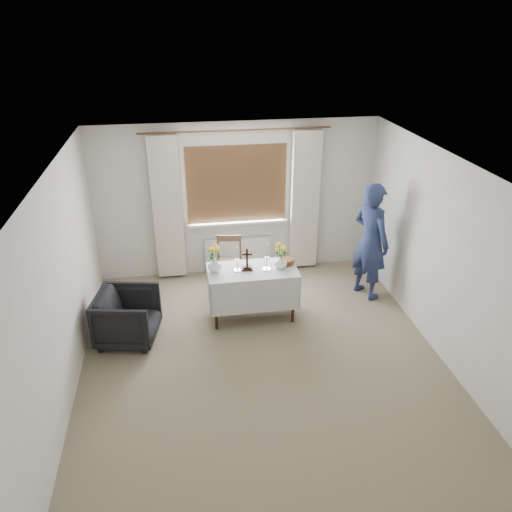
{
  "coord_description": "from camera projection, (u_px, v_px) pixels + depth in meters",
  "views": [
    {
      "loc": [
        -0.9,
        -4.99,
        4.0
      ],
      "look_at": [
        0.04,
        0.83,
        1.07
      ],
      "focal_mm": 35.0,
      "sensor_mm": 36.0,
      "label": 1
    }
  ],
  "objects": [
    {
      "name": "altar_table",
      "position": [
        252.0,
        293.0,
        7.07
      ],
      "size": [
        1.24,
        0.64,
        0.76
      ],
      "primitive_type": "cube",
      "color": "silver",
      "rests_on": "ground"
    },
    {
      "name": "radiator",
      "position": [
        238.0,
        255.0,
        8.33
      ],
      "size": [
        1.1,
        0.1,
        0.6
      ],
      "primitive_type": "cube",
      "color": "silver",
      "rests_on": "ground"
    },
    {
      "name": "person",
      "position": [
        370.0,
        241.0,
        7.4
      ],
      "size": [
        0.67,
        0.78,
        1.8
      ],
      "primitive_type": "imported",
      "rotation": [
        0.0,
        0.0,
        2.01
      ],
      "color": "navy",
      "rests_on": "ground"
    },
    {
      "name": "flower_vase_right",
      "position": [
        280.0,
        262.0,
        6.89
      ],
      "size": [
        0.23,
        0.23,
        0.19
      ],
      "primitive_type": "imported",
      "rotation": [
        0.0,
        0.0,
        0.27
      ],
      "color": "white",
      "rests_on": "altar_table"
    },
    {
      "name": "candlestick_right",
      "position": [
        267.0,
        257.0,
        6.81
      ],
      "size": [
        0.13,
        0.13,
        0.39
      ],
      "primitive_type": null,
      "rotation": [
        0.0,
        0.0,
        0.2
      ],
      "color": "silver",
      "rests_on": "altar_table"
    },
    {
      "name": "flower_vase_left",
      "position": [
        215.0,
        265.0,
        6.81
      ],
      "size": [
        0.22,
        0.22,
        0.2
      ],
      "primitive_type": "imported",
      "rotation": [
        0.0,
        0.0,
        -0.15
      ],
      "color": "white",
      "rests_on": "altar_table"
    },
    {
      "name": "candlestick_left",
      "position": [
        237.0,
        259.0,
        6.79
      ],
      "size": [
        0.13,
        0.13,
        0.35
      ],
      "primitive_type": null,
      "rotation": [
        0.0,
        0.0,
        -0.34
      ],
      "color": "silver",
      "rests_on": "altar_table"
    },
    {
      "name": "armchair",
      "position": [
        128.0,
        317.0,
        6.58
      ],
      "size": [
        0.9,
        0.89,
        0.7
      ],
      "primitive_type": "imported",
      "rotation": [
        0.0,
        0.0,
        1.38
      ],
      "color": "black",
      "rests_on": "ground"
    },
    {
      "name": "ground",
      "position": [
        263.0,
        360.0,
        6.32
      ],
      "size": [
        5.0,
        5.0,
        0.0
      ],
      "primitive_type": "plane",
      "color": "gray",
      "rests_on": "ground"
    },
    {
      "name": "wooden_cross",
      "position": [
        247.0,
        259.0,
        6.82
      ],
      "size": [
        0.16,
        0.12,
        0.32
      ],
      "primitive_type": null,
      "rotation": [
        0.0,
        0.0,
        -0.11
      ],
      "color": "black",
      "rests_on": "altar_table"
    },
    {
      "name": "wicker_basket",
      "position": [
        286.0,
        261.0,
        7.04
      ],
      "size": [
        0.28,
        0.28,
        0.08
      ],
      "primitive_type": "cylinder",
      "rotation": [
        0.0,
        0.0,
        0.37
      ],
      "color": "brown",
      "rests_on": "altar_table"
    },
    {
      "name": "wooden_chair",
      "position": [
        229.0,
        266.0,
        7.69
      ],
      "size": [
        0.47,
        0.47,
        0.88
      ],
      "primitive_type": null,
      "rotation": [
        0.0,
        0.0,
        -0.15
      ],
      "color": "brown",
      "rests_on": "ground"
    }
  ]
}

